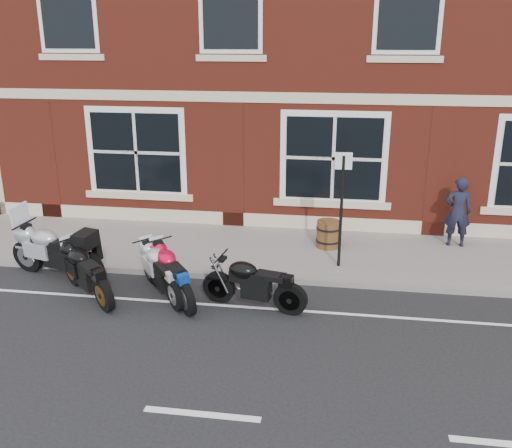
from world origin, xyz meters
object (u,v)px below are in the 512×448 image
(parking_sign, at_px, (342,202))
(moto_sport_black, at_px, (87,270))
(moto_sport_red, at_px, (174,272))
(barrel_planter, at_px, (328,234))
(moto_sport_silver, at_px, (163,269))
(pedestrian_left, at_px, (458,212))
(moto_naked_black, at_px, (252,281))
(moto_touring_silver, at_px, (55,249))

(parking_sign, bearing_deg, moto_sport_black, -159.82)
(moto_sport_red, relative_size, moto_sport_black, 1.08)
(barrel_planter, relative_size, parking_sign, 0.26)
(moto_sport_red, bearing_deg, moto_sport_silver, 119.75)
(pedestrian_left, bearing_deg, barrel_planter, 12.20)
(moto_sport_silver, xyz_separation_m, pedestrian_left, (6.04, 3.35, 0.42))
(moto_naked_black, bearing_deg, moto_sport_black, 102.57)
(moto_sport_silver, distance_m, barrel_planter, 4.18)
(moto_sport_silver, distance_m, pedestrian_left, 6.92)
(moto_naked_black, height_order, pedestrian_left, pedestrian_left)
(moto_sport_black, height_order, moto_sport_silver, moto_sport_black)
(barrel_planter, bearing_deg, moto_sport_red, -134.31)
(moto_sport_black, height_order, moto_naked_black, moto_sport_black)
(pedestrian_left, bearing_deg, moto_sport_silver, 30.63)
(moto_touring_silver, height_order, moto_sport_silver, moto_touring_silver)
(moto_sport_black, bearing_deg, moto_sport_red, -41.18)
(moto_touring_silver, height_order, moto_sport_red, moto_touring_silver)
(moto_naked_black, bearing_deg, pedestrian_left, -36.71)
(moto_touring_silver, height_order, moto_naked_black, moto_touring_silver)
(moto_sport_red, xyz_separation_m, moto_naked_black, (1.55, -0.17, -0.02))
(moto_naked_black, bearing_deg, barrel_planter, -10.16)
(moto_sport_silver, xyz_separation_m, barrel_planter, (3.10, 2.80, -0.09))
(moto_sport_black, bearing_deg, moto_naked_black, -47.03)
(moto_sport_red, relative_size, pedestrian_left, 1.08)
(moto_touring_silver, xyz_separation_m, pedestrian_left, (8.51, 2.84, 0.32))
(moto_sport_red, height_order, parking_sign, parking_sign)
(moto_sport_silver, bearing_deg, moto_touring_silver, 131.28)
(moto_naked_black, height_order, barrel_planter, moto_naked_black)
(moto_sport_red, bearing_deg, moto_sport_black, 149.97)
(moto_naked_black, xyz_separation_m, pedestrian_left, (4.23, 3.64, 0.42))
(moto_sport_silver, bearing_deg, pedestrian_left, -8.11)
(moto_touring_silver, distance_m, moto_sport_black, 1.33)
(moto_naked_black, distance_m, pedestrian_left, 5.60)
(barrel_planter, bearing_deg, moto_sport_black, -145.62)
(moto_sport_red, relative_size, moto_naked_black, 0.88)
(moto_sport_black, bearing_deg, parking_sign, -24.52)
(moto_sport_black, height_order, parking_sign, parking_sign)
(moto_touring_silver, relative_size, moto_sport_red, 1.28)
(moto_naked_black, bearing_deg, moto_touring_silver, 92.11)
(moto_sport_silver, height_order, parking_sign, parking_sign)
(moto_sport_red, distance_m, moto_sport_black, 1.67)
(moto_sport_black, distance_m, barrel_planter, 5.46)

